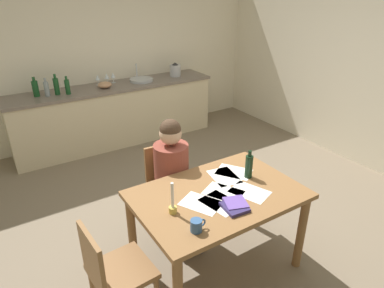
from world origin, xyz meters
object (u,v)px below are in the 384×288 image
at_px(stovetop_kettle, 175,70).
at_px(wine_glass_near_sink, 113,75).
at_px(bottle_oil, 35,88).
at_px(bottle_vinegar, 47,89).
at_px(wine_bottle_on_table, 249,166).
at_px(mixing_bowl, 105,85).
at_px(chair_side_empty, 113,272).
at_px(bottle_sauce, 67,87).
at_px(chair_at_table, 168,185).
at_px(candlestick, 173,205).
at_px(bottle_wine_red, 56,86).
at_px(coffee_mug, 197,225).
at_px(person_seated, 175,175).
at_px(wine_glass_by_kettle, 107,76).
at_px(book_magazine, 236,204).
at_px(wine_glass_back_left, 98,78).
at_px(dining_table, 218,204).
at_px(book_cookery, 235,207).
at_px(sink_unit, 141,80).

distance_m(stovetop_kettle, wine_glass_near_sink, 1.00).
distance_m(bottle_oil, bottle_vinegar, 0.14).
height_order(wine_bottle_on_table, mixing_bowl, wine_bottle_on_table).
xyz_separation_m(chair_side_empty, bottle_sauce, (0.50, 2.91, 0.53)).
height_order(chair_at_table, candlestick, candlestick).
bearing_deg(bottle_oil, mixing_bowl, -5.79).
distance_m(bottle_vinegar, bottle_wine_red, 0.13).
height_order(coffee_mug, bottle_sauce, bottle_sauce).
relative_size(wine_bottle_on_table, wine_glass_near_sink, 1.62).
xyz_separation_m(mixing_bowl, wine_glass_near_sink, (0.21, 0.21, 0.06)).
bearing_deg(stovetop_kettle, chair_side_empty, -126.46).
bearing_deg(bottle_sauce, wine_glass_near_sink, 18.59).
xyz_separation_m(person_seated, wine_glass_by_kettle, (0.30, 2.56, 0.33)).
height_order(stovetop_kettle, wine_glass_near_sink, stovetop_kettle).
xyz_separation_m(bottle_wine_red, wine_glass_near_sink, (0.86, 0.18, -0.01)).
relative_size(candlestick, stovetop_kettle, 1.14).
xyz_separation_m(book_magazine, bottle_oil, (-0.81, 3.18, 0.24)).
bearing_deg(person_seated, stovetop_kettle, 59.94).
bearing_deg(bottle_sauce, chair_side_empty, -99.70).
height_order(bottle_oil, wine_glass_back_left, bottle_oil).
bearing_deg(bottle_oil, chair_at_table, -72.47).
height_order(dining_table, wine_bottle_on_table, wine_bottle_on_table).
bearing_deg(book_cookery, sink_unit, 83.03).
bearing_deg(sink_unit, wine_bottle_on_table, -96.67).
distance_m(coffee_mug, wine_glass_back_left, 3.42).
distance_m(bottle_oil, wine_glass_near_sink, 1.12).
height_order(sink_unit, stovetop_kettle, sink_unit).
bearing_deg(sink_unit, stovetop_kettle, -0.40).
bearing_deg(bottle_wine_red, sink_unit, 1.66).
relative_size(wine_bottle_on_table, bottle_wine_red, 0.90).
relative_size(wine_glass_by_kettle, wine_glass_back_left, 1.00).
height_order(bottle_wine_red, wine_glass_near_sink, bottle_wine_red).
xyz_separation_m(book_cookery, wine_bottle_on_table, (0.39, 0.29, 0.09)).
bearing_deg(chair_at_table, person_seated, -93.40).
xyz_separation_m(bottle_sauce, wine_glass_near_sink, (0.73, 0.25, 0.00)).
xyz_separation_m(person_seated, bottle_oil, (-0.71, 2.43, 0.33)).
bearing_deg(person_seated, chair_at_table, 86.60).
bearing_deg(candlestick, wine_bottle_on_table, 6.63).
distance_m(dining_table, wine_glass_back_left, 3.12).
distance_m(coffee_mug, candlestick, 0.26).
height_order(mixing_bowl, wine_glass_by_kettle, wine_glass_by_kettle).
bearing_deg(book_magazine, coffee_mug, -148.75).
relative_size(person_seated, sink_unit, 3.32).
bearing_deg(book_cookery, bottle_oil, 109.53).
bearing_deg(wine_bottle_on_table, wine_glass_by_kettle, 92.85).
bearing_deg(chair_side_empty, stovetop_kettle, 53.54).
bearing_deg(chair_side_empty, bottle_oil, 87.78).
bearing_deg(chair_at_table, wine_glass_near_sink, 80.78).
bearing_deg(bottle_wine_red, stovetop_kettle, 0.99).
xyz_separation_m(book_cookery, wine_glass_near_sink, (0.33, 3.33, 0.24)).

